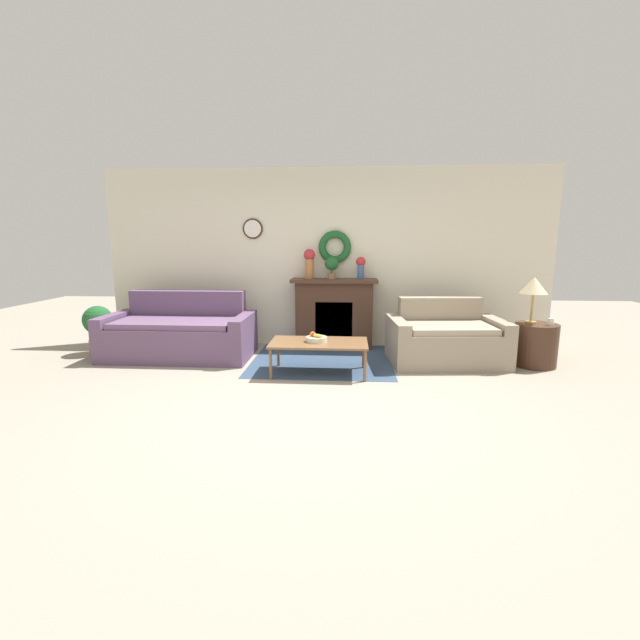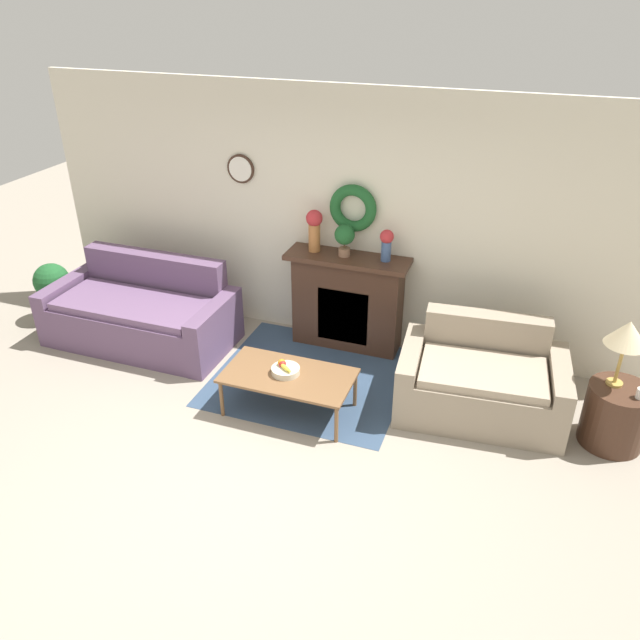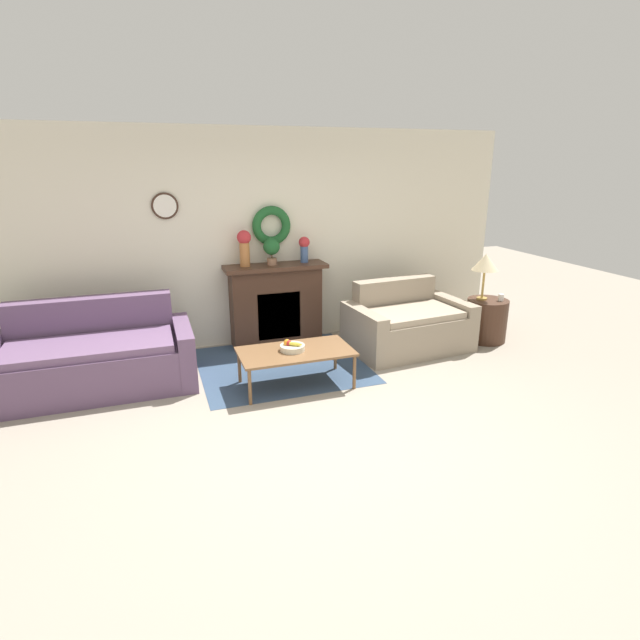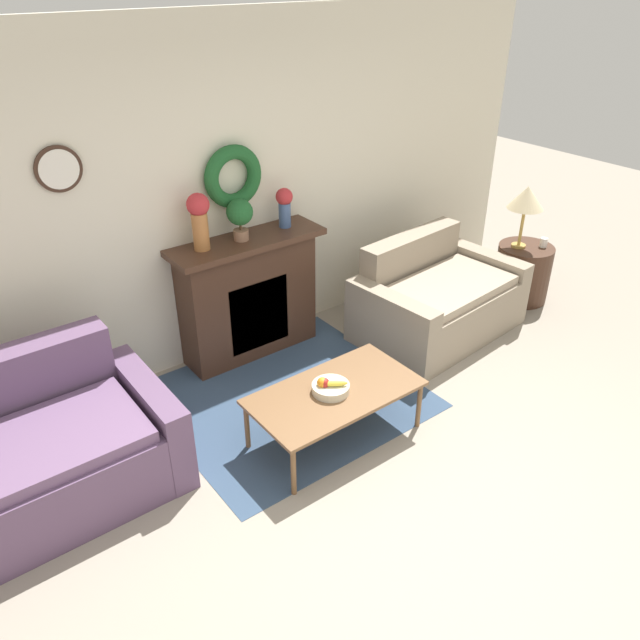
{
  "view_description": "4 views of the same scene",
  "coord_description": "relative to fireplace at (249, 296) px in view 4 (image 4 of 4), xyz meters",
  "views": [
    {
      "loc": [
        0.36,
        -4.02,
        1.62
      ],
      "look_at": [
        0.0,
        1.24,
        0.64
      ],
      "focal_mm": 24.0,
      "sensor_mm": 36.0,
      "label": 1
    },
    {
      "loc": [
        1.87,
        -3.28,
        3.58
      ],
      "look_at": [
        0.18,
        1.42,
        0.81
      ],
      "focal_mm": 35.0,
      "sensor_mm": 36.0,
      "label": 2
    },
    {
      "loc": [
        -1.37,
        -3.64,
        2.3
      ],
      "look_at": [
        0.34,
        1.24,
        0.65
      ],
      "focal_mm": 28.0,
      "sensor_mm": 36.0,
      "label": 3
    },
    {
      "loc": [
        -2.18,
        -1.63,
        2.97
      ],
      "look_at": [
        0.11,
        1.37,
        0.78
      ],
      "focal_mm": 35.0,
      "sensor_mm": 36.0,
      "label": 4
    }
  ],
  "objects": [
    {
      "name": "ground_plane",
      "position": [
        -0.14,
        -2.39,
        -0.53
      ],
      "size": [
        16.0,
        16.0,
        0.0
      ],
      "primitive_type": "plane",
      "color": "gray"
    },
    {
      "name": "floor_rug",
      "position": [
        -0.13,
        -0.75,
        -0.53
      ],
      "size": [
        1.89,
        1.74,
        0.01
      ],
      "color": "#334760",
      "rests_on": "ground_plane"
    },
    {
      "name": "wall_back",
      "position": [
        -0.14,
        0.21,
        0.82
      ],
      "size": [
        6.8,
        0.18,
        2.7
      ],
      "color": "beige",
      "rests_on": "ground_plane"
    },
    {
      "name": "fireplace",
      "position": [
        0.0,
        0.0,
        0.0
      ],
      "size": [
        1.29,
        0.41,
        1.06
      ],
      "color": "#42281C",
      "rests_on": "ground_plane"
    },
    {
      "name": "couch_left",
      "position": [
        -2.15,
        -0.66,
        -0.21
      ],
      "size": [
        2.02,
        0.99,
        0.9
      ],
      "rotation": [
        0.0,
        0.0,
        -0.0
      ],
      "color": "#604766",
      "rests_on": "ground_plane"
    },
    {
      "name": "loveseat_right",
      "position": [
        1.52,
        -0.72,
        -0.22
      ],
      "size": [
        1.56,
        1.05,
        0.84
      ],
      "rotation": [
        0.0,
        0.0,
        0.09
      ],
      "color": "gray",
      "rests_on": "ground_plane"
    },
    {
      "name": "coffee_table",
      "position": [
        -0.13,
        -1.34,
        -0.16
      ],
      "size": [
        1.19,
        0.64,
        0.4
      ],
      "color": "brown",
      "rests_on": "ground_plane"
    },
    {
      "name": "fruit_bowl",
      "position": [
        -0.17,
        -1.32,
        -0.09
      ],
      "size": [
        0.26,
        0.26,
        0.12
      ],
      "color": "beige",
      "rests_on": "coffee_table"
    },
    {
      "name": "side_table_by_loveseat",
      "position": [
        2.66,
        -0.8,
        -0.25
      ],
      "size": [
        0.53,
        0.53,
        0.56
      ],
      "color": "#42281C",
      "rests_on": "ground_plane"
    },
    {
      "name": "table_lamp",
      "position": [
        2.6,
        -0.75,
        0.51
      ],
      "size": [
        0.34,
        0.34,
        0.6
      ],
      "color": "#B28E42",
      "rests_on": "side_table_by_loveseat"
    },
    {
      "name": "mug",
      "position": [
        2.78,
        -0.9,
        0.07
      ],
      "size": [
        0.07,
        0.07,
        0.09
      ],
      "color": "silver",
      "rests_on": "side_table_by_loveseat"
    },
    {
      "name": "vase_on_mantel_left",
      "position": [
        -0.37,
        0.01,
        0.78
      ],
      "size": [
        0.17,
        0.17,
        0.44
      ],
      "color": "#AD6B38",
      "rests_on": "fireplace"
    },
    {
      "name": "vase_on_mantel_right",
      "position": [
        0.39,
        0.01,
        0.71
      ],
      "size": [
        0.14,
        0.14,
        0.33
      ],
      "color": "#3D5684",
      "rests_on": "fireplace"
    },
    {
      "name": "potted_plant_on_mantel",
      "position": [
        -0.04,
        -0.01,
        0.73
      ],
      "size": [
        0.21,
        0.21,
        0.33
      ],
      "color": "#8E664C",
      "rests_on": "fireplace"
    }
  ]
}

